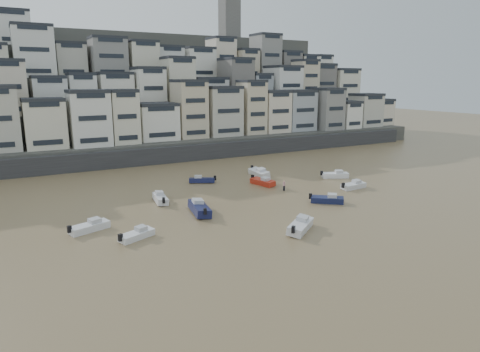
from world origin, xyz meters
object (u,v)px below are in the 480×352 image
boat_c (199,207)px  boat_g (335,174)px  boat_i (259,172)px  boat_k (89,225)px  boat_e (263,181)px  boat_h (202,179)px  boat_d (353,185)px  boat_j (137,234)px  boat_b (327,198)px  boat_f (160,197)px  boat_a (301,224)px  person_pink (284,185)px

boat_c → boat_g: 31.22m
boat_g → boat_i: (-11.52, 7.88, 0.12)m
boat_i → boat_k: bearing=-60.6°
boat_e → boat_h: 10.63m
boat_c → boat_d: (27.54, -0.11, -0.21)m
boat_g → boat_j: (-40.34, -13.00, -0.08)m
boat_b → boat_f: bearing=-170.9°
boat_d → boat_h: boat_d is taller
boat_d → boat_h: bearing=137.7°
boat_a → boat_g: size_ratio=1.14×
boat_h → person_pink: person_pink is taller
boat_c → boat_j: boat_c is taller
boat_k → boat_a: bearing=-48.4°
boat_j → person_pink: bearing=-3.4°
boat_c → boat_k: bearing=101.1°
boat_g → boat_i: size_ratio=0.86×
boat_d → boat_f: 31.40m
boat_g → boat_c: bearing=-140.6°
boat_a → boat_j: 19.00m
boat_d → person_pink: (-10.75, 4.47, 0.18)m
boat_d → boat_i: boat_i is taller
boat_c → boat_f: boat_c is taller
boat_g → person_pink: person_pink is taller
boat_c → boat_g: boat_c is taller
boat_c → boat_j: (-10.05, -5.44, -0.27)m
boat_a → boat_d: boat_a is taller
boat_c → boat_d: 27.54m
boat_e → boat_g: bearing=70.0°
boat_d → boat_i: 17.85m
boat_h → boat_g: bearing=-172.2°
boat_b → boat_j: size_ratio=1.10×
boat_b → boat_h: boat_b is taller
boat_k → person_pink: person_pink is taller
boat_k → boat_b: bearing=-27.3°
boat_k → person_pink: (31.04, 4.57, 0.16)m
boat_g → boat_j: bearing=-136.8°
boat_a → boat_e: (8.10, 21.55, -0.10)m
boat_d → boat_e: boat_e is taller
boat_b → boat_j: (-28.32, -0.94, -0.06)m
boat_f → boat_j: boat_f is taller
boat_e → boat_f: size_ratio=0.98×
boat_d → boat_f: size_ratio=0.94×
boat_k → boat_h: bearing=16.8°
boat_j → boat_a: bearing=-44.4°
boat_b → boat_d: bearing=64.4°
boat_g → boat_h: (-22.88, 8.30, -0.06)m
boat_f → boat_h: bearing=-43.4°
boat_b → boat_f: 24.41m
boat_b → boat_e: 14.06m
boat_f → boat_k: (-11.37, -7.88, -0.02)m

